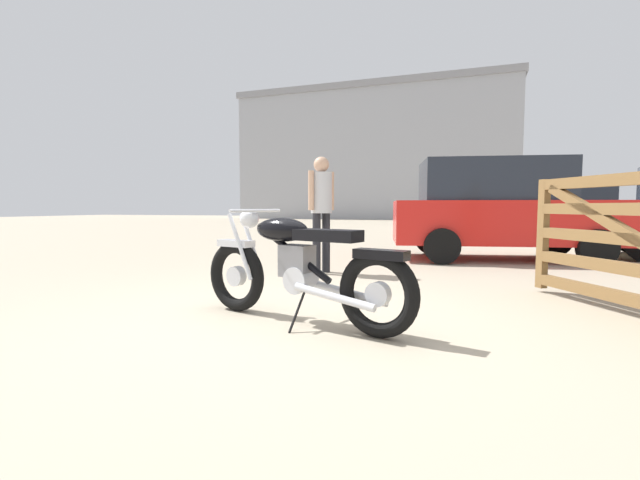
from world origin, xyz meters
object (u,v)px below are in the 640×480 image
(dark_sedan_left, at_px, (500,209))
(blue_hatchback_right, at_px, (486,207))
(vintage_motorcycle, at_px, (297,268))
(bystander, at_px, (321,202))
(red_hatchback_near, at_px, (572,208))

(dark_sedan_left, bearing_deg, blue_hatchback_right, 77.98)
(vintage_motorcycle, relative_size, bystander, 1.21)
(red_hatchback_near, xyz_separation_m, dark_sedan_left, (-2.83, -7.25, 0.00))
(vintage_motorcycle, height_order, dark_sedan_left, dark_sedan_left)
(vintage_motorcycle, height_order, red_hatchback_near, red_hatchback_near)
(vintage_motorcycle, relative_size, red_hatchback_near, 0.52)
(red_hatchback_near, height_order, dark_sedan_left, same)
(red_hatchback_near, height_order, blue_hatchback_right, red_hatchback_near)
(bystander, height_order, blue_hatchback_right, blue_hatchback_right)
(red_hatchback_near, bearing_deg, bystander, -118.88)
(red_hatchback_near, bearing_deg, vintage_motorcycle, -111.05)
(vintage_motorcycle, relative_size, blue_hatchback_right, 0.42)
(red_hatchback_near, relative_size, dark_sedan_left, 0.95)
(red_hatchback_near, distance_m, dark_sedan_left, 7.79)
(red_hatchback_near, bearing_deg, dark_sedan_left, -111.09)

